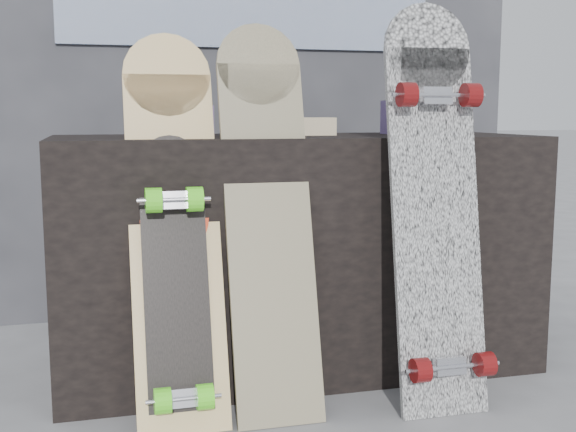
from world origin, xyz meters
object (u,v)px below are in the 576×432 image
object	(u,v)px
vendor_table	(296,252)
longboard_celtic	(268,205)
longboard_cascadia	(436,199)
skateboard_dark	(177,280)
longboard_geisha	(174,214)

from	to	relation	value
vendor_table	longboard_celtic	distance (m)	0.41
vendor_table	longboard_celtic	size ratio (longest dim) A/B	1.40
longboard_cascadia	skateboard_dark	xyz separation A→B (m)	(-0.76, 0.05, -0.21)
longboard_geisha	longboard_cascadia	distance (m)	0.76
longboard_geisha	vendor_table	bearing A→B (deg)	32.68
longboard_celtic	skateboard_dark	bearing A→B (deg)	-166.85
longboard_geisha	skateboard_dark	world-z (taller)	longboard_geisha
vendor_table	longboard_cascadia	world-z (taller)	longboard_cascadia
longboard_celtic	longboard_geisha	bearing A→B (deg)	174.59
vendor_table	longboard_cascadia	bearing A→B (deg)	-54.38
vendor_table	longboard_cascadia	xyz separation A→B (m)	(0.31, -0.43, 0.22)
longboard_celtic	skateboard_dark	world-z (taller)	longboard_celtic
longboard_cascadia	longboard_celtic	bearing A→B (deg)	166.00
vendor_table	longboard_geisha	world-z (taller)	longboard_geisha
longboard_cascadia	vendor_table	bearing A→B (deg)	125.62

